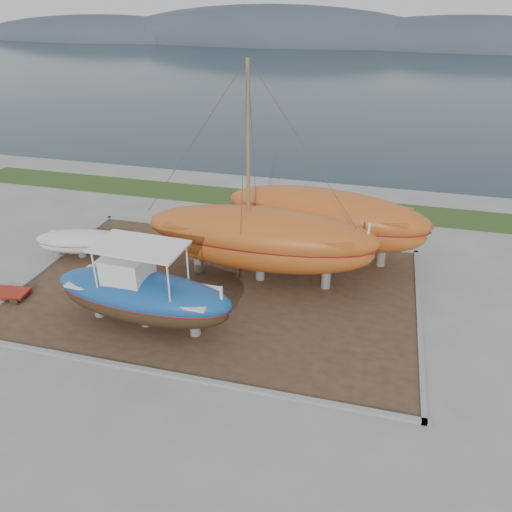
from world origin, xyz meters
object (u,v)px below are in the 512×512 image
(blue_caique, at_px, (142,286))
(white_dinghy, at_px, (81,244))
(orange_sailboat, at_px, (261,180))
(orange_bare_hull, at_px, (324,225))
(red_trailer, at_px, (10,295))

(blue_caique, xyz_separation_m, white_dinghy, (-5.94, 4.77, -1.19))
(orange_sailboat, xyz_separation_m, orange_bare_hull, (2.59, 3.27, -3.31))
(orange_sailboat, bearing_deg, red_trailer, -157.96)
(white_dinghy, height_order, orange_sailboat, orange_sailboat)
(blue_caique, bearing_deg, white_dinghy, 144.22)
(blue_caique, height_order, white_dinghy, blue_caique)
(blue_caique, xyz_separation_m, orange_sailboat, (3.73, 4.83, 3.17))
(red_trailer, bearing_deg, white_dinghy, 69.48)
(orange_sailboat, distance_m, orange_bare_hull, 5.32)
(orange_sailboat, bearing_deg, white_dinghy, 179.88)
(white_dinghy, xyz_separation_m, red_trailer, (-1.04, -4.38, -0.58))
(blue_caique, bearing_deg, orange_sailboat, 55.29)
(white_dinghy, distance_m, red_trailer, 4.54)
(white_dinghy, height_order, orange_bare_hull, orange_bare_hull)
(orange_sailboat, distance_m, red_trailer, 12.60)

